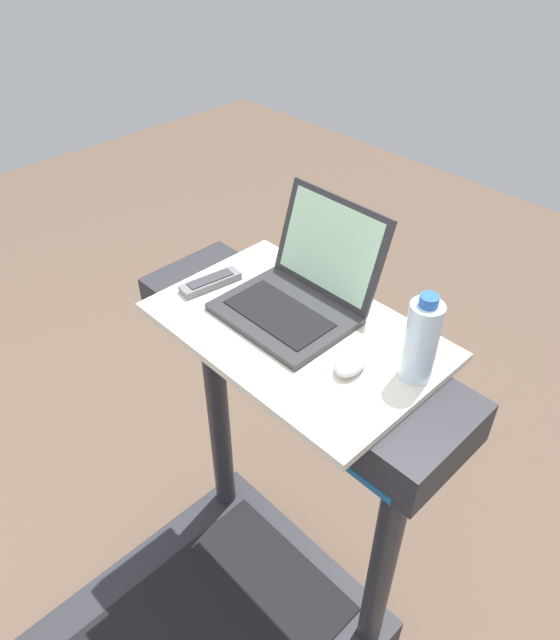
% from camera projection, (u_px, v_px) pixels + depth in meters
% --- Properties ---
extents(desk_board, '(0.68, 0.43, 0.02)m').
position_uv_depth(desk_board, '(295.00, 331.00, 1.38)').
color(desk_board, beige).
rests_on(desk_board, treadmill_base).
extents(laptop, '(0.31, 0.31, 0.25)m').
position_uv_depth(laptop, '(299.00, 291.00, 1.40)').
color(laptop, '#2D2D30').
rests_on(laptop, desk_board).
extents(computer_mouse, '(0.08, 0.11, 0.03)m').
position_uv_depth(computer_mouse, '(351.00, 362.00, 1.25)').
color(computer_mouse, '#B2B2B7').
rests_on(computer_mouse, desk_board).
extents(water_bottle, '(0.07, 0.07, 0.21)m').
position_uv_depth(water_bottle, '(421.00, 340.00, 1.19)').
color(water_bottle, silver).
rests_on(water_bottle, desk_board).
extents(tv_remote, '(0.07, 0.17, 0.02)m').
position_uv_depth(tv_remote, '(210.00, 282.00, 1.49)').
color(tv_remote, slate).
rests_on(tv_remote, desk_board).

